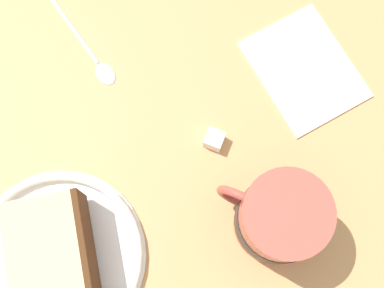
{
  "coord_description": "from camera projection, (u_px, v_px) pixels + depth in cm",
  "views": [
    {
      "loc": [
        1.7,
        -11.37,
        55.78
      ],
      "look_at": [
        9.2,
        -0.86,
        3.0
      ],
      "focal_mm": 49.68,
      "sensor_mm": 36.0,
      "label": 1
    }
  ],
  "objects": [
    {
      "name": "ground_plane",
      "position": [
        119.0,
        196.0,
        0.58
      ],
      "size": [
        121.04,
        121.04,
        3.82
      ],
      "primitive_type": "cube",
      "color": "tan"
    },
    {
      "name": "small_plate",
      "position": [
        57.0,
        257.0,
        0.54
      ],
      "size": [
        17.97,
        17.97,
        1.7
      ],
      "color": "white",
      "rests_on": "ground_plane"
    },
    {
      "name": "cake_slice",
      "position": [
        53.0,
        255.0,
        0.51
      ],
      "size": [
        11.21,
        13.01,
        5.86
      ],
      "color": "#472814",
      "rests_on": "small_plate"
    },
    {
      "name": "tea_mug",
      "position": [
        279.0,
        219.0,
        0.51
      ],
      "size": [
        8.38,
        10.26,
        9.91
      ],
      "color": "#BF4C3F",
      "rests_on": "ground_plane"
    },
    {
      "name": "teaspoon",
      "position": [
        94.0,
        58.0,
        0.59
      ],
      "size": [
        2.0,
        12.93,
        0.8
      ],
      "color": "silver",
      "rests_on": "ground_plane"
    },
    {
      "name": "folded_napkin",
      "position": [
        305.0,
        69.0,
        0.59
      ],
      "size": [
        11.31,
        13.8,
        0.6
      ],
      "primitive_type": "cube",
      "rotation": [
        0.0,
        0.0,
        -0.11
      ],
      "color": "white",
      "rests_on": "ground_plane"
    },
    {
      "name": "sugar_cube",
      "position": [
        214.0,
        140.0,
        0.57
      ],
      "size": [
        2.63,
        2.63,
        1.9
      ],
      "primitive_type": "cube",
      "rotation": [
        0.0,
        0.0,
        0.57
      ],
      "color": "white",
      "rests_on": "ground_plane"
    }
  ]
}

